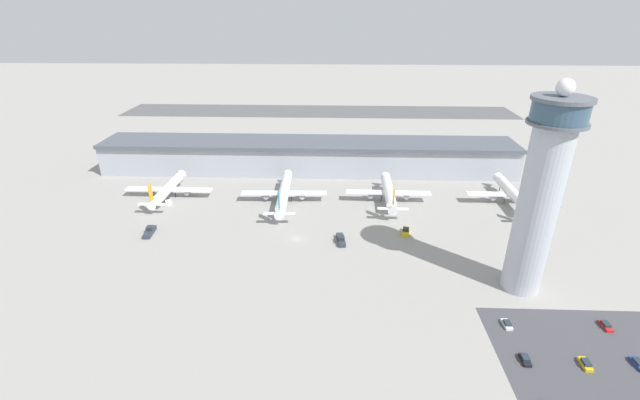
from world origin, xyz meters
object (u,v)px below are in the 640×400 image
at_px(car_maroon_suv, 638,364).
at_px(service_truck_fuel, 341,240).
at_px(car_navy_sedan, 525,360).
at_px(airplane_gate_alpha, 168,189).
at_px(service_truck_water, 406,231).
at_px(car_yellow_taxi, 586,364).
at_px(airplane_gate_bravo, 284,193).
at_px(airplane_gate_charlie, 389,192).
at_px(service_truck_catering, 168,200).
at_px(control_tower, 541,194).
at_px(car_white_wagon, 507,324).
at_px(service_truck_baggage, 150,232).
at_px(car_blue_compact, 606,326).
at_px(airplane_gate_delta, 513,194).

bearing_deg(car_maroon_suv, service_truck_fuel, 141.69).
xyz_separation_m(car_navy_sedan, car_maroon_suv, (26.17, -0.29, -0.02)).
height_order(airplane_gate_alpha, service_truck_fuel, airplane_gate_alpha).
height_order(service_truck_water, car_yellow_taxi, service_truck_water).
height_order(airplane_gate_bravo, airplane_gate_charlie, airplane_gate_charlie).
distance_m(car_navy_sedan, car_yellow_taxi, 13.72).
bearing_deg(service_truck_fuel, service_truck_catering, 156.99).
bearing_deg(service_truck_catering, control_tower, -23.73).
distance_m(control_tower, car_yellow_taxi, 43.51).
bearing_deg(car_yellow_taxi, service_truck_fuel, 135.80).
distance_m(car_maroon_suv, car_white_wagon, 29.00).
xyz_separation_m(car_navy_sedan, car_white_wagon, (0.12, 12.47, -0.03)).
bearing_deg(car_yellow_taxi, service_truck_catering, 146.47).
xyz_separation_m(airplane_gate_alpha, airplane_gate_bravo, (51.52, -3.06, 0.37)).
height_order(service_truck_baggage, car_white_wagon, service_truck_baggage).
height_order(airplane_gate_bravo, service_truck_baggage, airplane_gate_bravo).
bearing_deg(car_maroon_suv, service_truck_water, 126.24).
height_order(service_truck_catering, car_navy_sedan, service_truck_catering).
height_order(service_truck_fuel, car_blue_compact, service_truck_fuel).
relative_size(service_truck_water, car_white_wagon, 1.54).
relative_size(airplane_gate_alpha, airplane_gate_delta, 0.97).
bearing_deg(service_truck_baggage, car_blue_compact, -17.95).
bearing_deg(airplane_gate_delta, car_navy_sedan, -108.16).
relative_size(airplane_gate_bravo, airplane_gate_delta, 1.12).
relative_size(airplane_gate_charlie, car_white_wagon, 8.92).
bearing_deg(service_truck_fuel, service_truck_water, 16.31).
bearing_deg(airplane_gate_delta, service_truck_fuel, -154.41).
distance_m(airplane_gate_charlie, service_truck_fuel, 40.79).
xyz_separation_m(airplane_gate_bravo, service_truck_baggage, (-46.91, -29.95, -3.49)).
xyz_separation_m(airplane_gate_delta, service_truck_catering, (-147.84, -3.31, -3.90)).
height_order(control_tower, airplane_gate_alpha, control_tower).
xyz_separation_m(airplane_gate_alpha, service_truck_baggage, (4.62, -33.02, -3.12)).
distance_m(service_truck_catering, car_blue_compact, 162.13).
bearing_deg(airplane_gate_bravo, car_navy_sedan, -52.49).
bearing_deg(car_white_wagon, airplane_gate_delta, 69.23).
bearing_deg(car_yellow_taxi, service_truck_water, 117.80).
bearing_deg(car_navy_sedan, car_white_wagon, 89.44).
bearing_deg(airplane_gate_alpha, car_blue_compact, -28.40).
xyz_separation_m(airplane_gate_charlie, car_maroon_suv, (49.16, -90.13, -4.23)).
distance_m(airplane_gate_delta, car_white_wagon, 82.93).
bearing_deg(service_truck_catering, airplane_gate_bravo, 2.08).
bearing_deg(airplane_gate_delta, service_truck_baggage, -167.71).
relative_size(airplane_gate_charlie, service_truck_fuel, 4.30).
bearing_deg(car_white_wagon, service_truck_water, 111.58).
distance_m(airplane_gate_charlie, airplane_gate_delta, 52.49).
height_order(airplane_gate_charlie, car_white_wagon, airplane_gate_charlie).
relative_size(airplane_gate_alpha, service_truck_baggage, 4.49).
xyz_separation_m(car_blue_compact, car_yellow_taxi, (-12.36, -13.75, 0.05)).
height_order(service_truck_baggage, car_yellow_taxi, service_truck_baggage).
bearing_deg(service_truck_catering, airplane_gate_alpha, 102.17).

